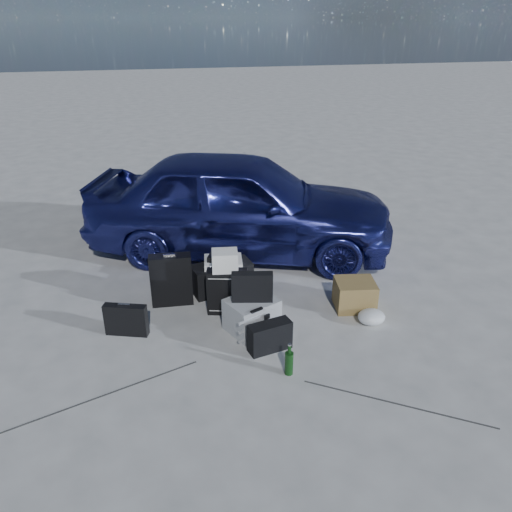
{
  "coord_description": "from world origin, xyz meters",
  "views": [
    {
      "loc": [
        -1.03,
        -4.06,
        2.94
      ],
      "look_at": [
        0.19,
        0.85,
        0.51
      ],
      "focal_mm": 35.0,
      "sensor_mm": 36.0,
      "label": 1
    }
  ],
  "objects": [
    {
      "name": "ground",
      "position": [
        0.0,
        0.0,
        0.0
      ],
      "size": [
        60.0,
        60.0,
        0.0
      ],
      "primitive_type": "plane",
      "color": "beige",
      "rests_on": "ground"
    },
    {
      "name": "car",
      "position": [
        0.3,
        2.13,
        0.69
      ],
      "size": [
        4.37,
        2.94,
        1.38
      ],
      "primitive_type": "imported",
      "rotation": [
        0.0,
        0.0,
        1.22
      ],
      "color": "navy",
      "rests_on": "ground"
    },
    {
      "name": "pelican_case",
      "position": [
        -0.02,
        0.18,
        0.17
      ],
      "size": [
        0.6,
        0.55,
        0.35
      ],
      "primitive_type": "cube",
      "rotation": [
        0.0,
        0.0,
        0.41
      ],
      "color": "#ADB1B3",
      "rests_on": "ground"
    },
    {
      "name": "laptop_bag",
      "position": [
        -0.01,
        0.18,
        0.5
      ],
      "size": [
        0.43,
        0.2,
        0.31
      ],
      "primitive_type": "cube",
      "rotation": [
        0.0,
        0.0,
        -0.23
      ],
      "color": "black",
      "rests_on": "pelican_case"
    },
    {
      "name": "briefcase",
      "position": [
        -1.28,
        0.4,
        0.17
      ],
      "size": [
        0.44,
        0.24,
        0.34
      ],
      "primitive_type": "cube",
      "rotation": [
        0.0,
        0.0,
        -0.35
      ],
      "color": "black",
      "rests_on": "ground"
    },
    {
      "name": "suitcase_left",
      "position": [
        -0.76,
        0.91,
        0.3
      ],
      "size": [
        0.47,
        0.2,
        0.6
      ],
      "primitive_type": "cube",
      "rotation": [
        0.0,
        0.0,
        -0.08
      ],
      "color": "black",
      "rests_on": "ground"
    },
    {
      "name": "suitcase_right",
      "position": [
        -0.2,
        0.57,
        0.26
      ],
      "size": [
        0.46,
        0.27,
        0.52
      ],
      "primitive_type": "cube",
      "rotation": [
        0.0,
        0.0,
        -0.27
      ],
      "color": "black",
      "rests_on": "ground"
    },
    {
      "name": "white_carton",
      "position": [
        -0.21,
        0.59,
        0.62
      ],
      "size": [
        0.3,
        0.25,
        0.22
      ],
      "primitive_type": "cube",
      "rotation": [
        0.0,
        0.0,
        -0.15
      ],
      "color": "silver",
      "rests_on": "suitcase_right"
    },
    {
      "name": "duffel_bag",
      "position": [
        -0.17,
        1.06,
        0.17
      ],
      "size": [
        0.74,
        0.42,
        0.35
      ],
      "primitive_type": "cube",
      "rotation": [
        0.0,
        0.0,
        0.18
      ],
      "color": "black",
      "rests_on": "ground"
    },
    {
      "name": "flat_box_white",
      "position": [
        -0.15,
        1.04,
        0.39
      ],
      "size": [
        0.48,
        0.39,
        0.08
      ],
      "primitive_type": "cube",
      "rotation": [
        0.0,
        0.0,
        -0.15
      ],
      "color": "silver",
      "rests_on": "duffel_bag"
    },
    {
      "name": "flat_box_black",
      "position": [
        -0.17,
        1.03,
        0.45
      ],
      "size": [
        0.35,
        0.31,
        0.06
      ],
      "primitive_type": "cube",
      "rotation": [
        0.0,
        0.0,
        -0.42
      ],
      "color": "black",
      "rests_on": "flat_box_white"
    },
    {
      "name": "cardboard_box",
      "position": [
        1.19,
        0.33,
        0.16
      ],
      "size": [
        0.49,
        0.45,
        0.32
      ],
      "primitive_type": "cube",
      "rotation": [
        0.0,
        0.0,
        -0.19
      ],
      "color": "olive",
      "rests_on": "ground"
    },
    {
      "name": "plastic_bag",
      "position": [
        1.23,
        -0.02,
        0.08
      ],
      "size": [
        0.32,
        0.28,
        0.16
      ],
      "primitive_type": "ellipsoid",
      "rotation": [
        0.0,
        0.0,
        -0.12
      ],
      "color": "silver",
      "rests_on": "ground"
    },
    {
      "name": "messenger_bag",
      "position": [
        0.07,
        -0.2,
        0.15
      ],
      "size": [
        0.45,
        0.24,
        0.3
      ],
      "primitive_type": "cube",
      "rotation": [
        0.0,
        0.0,
        0.2
      ],
      "color": "black",
      "rests_on": "ground"
    },
    {
      "name": "green_bottle",
      "position": [
        0.14,
        -0.6,
        0.16
      ],
      "size": [
        0.08,
        0.08,
        0.31
      ],
      "primitive_type": "cylinder",
      "rotation": [
        0.0,
        0.0,
        -0.05
      ],
      "color": "black",
      "rests_on": "ground"
    }
  ]
}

